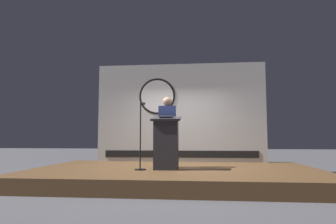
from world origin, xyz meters
The scene contains 6 objects.
ground_plane centered at (0.00, 0.00, 0.00)m, with size 40.00×40.00×0.00m, color #4C4C51.
stage_platform centered at (0.00, 0.00, 0.15)m, with size 6.40×4.00×0.30m, color brown.
banner_display centered at (-0.02, 1.85, 1.74)m, with size 4.95×0.12×2.89m.
podium centered at (-0.18, -0.33, 0.88)m, with size 0.64×0.50×1.19m.
speaker_person centered at (-0.20, 0.15, 1.15)m, with size 0.40×0.26×1.66m.
microphone_stand centered at (-0.73, -0.43, 0.84)m, with size 0.24×0.53×1.53m.
Camera 1 is at (0.53, -6.78, 0.99)m, focal length 31.40 mm.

